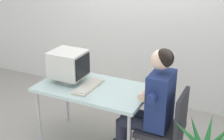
{
  "coord_description": "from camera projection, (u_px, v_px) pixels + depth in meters",
  "views": [
    {
      "loc": [
        1.58,
        -2.78,
        2.29
      ],
      "look_at": [
        0.24,
        0.0,
        1.01
      ],
      "focal_mm": 50.11,
      "sensor_mm": 36.0,
      "label": 1
    }
  ],
  "objects": [
    {
      "name": "crt_monitor",
      "position": [
        69.0,
        64.0,
        3.61
      ],
      "size": [
        0.39,
        0.35,
        0.37
      ],
      "color": "silver",
      "rests_on": "desk"
    },
    {
      "name": "wall_back",
      "position": [
        160.0,
        3.0,
        4.29
      ],
      "size": [
        8.0,
        0.1,
        3.0
      ],
      "primitive_type": "cube",
      "color": "silver",
      "rests_on": "ground_plane"
    },
    {
      "name": "desk",
      "position": [
        93.0,
        91.0,
        3.56
      ],
      "size": [
        1.26,
        0.71,
        0.76
      ],
      "color": "#B7B7BC",
      "rests_on": "ground_plane"
    },
    {
      "name": "keyboard",
      "position": [
        88.0,
        86.0,
        3.51
      ],
      "size": [
        0.17,
        0.46,
        0.03
      ],
      "color": "beige",
      "rests_on": "desk"
    },
    {
      "name": "office_chair",
      "position": [
        167.0,
        126.0,
        3.27
      ],
      "size": [
        0.45,
        0.45,
        0.9
      ],
      "color": "#4C4C51",
      "rests_on": "ground_plane"
    },
    {
      "name": "person_seated",
      "position": [
        151.0,
        103.0,
        3.26
      ],
      "size": [
        0.69,
        0.56,
        1.33
      ],
      "color": "navy",
      "rests_on": "ground_plane"
    }
  ]
}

